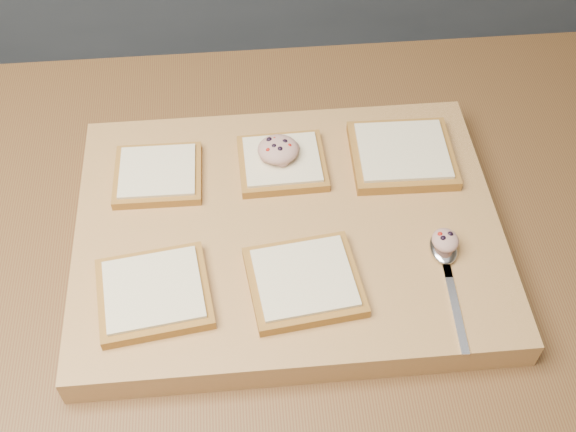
# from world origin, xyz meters

# --- Properties ---
(island_counter) EXTENTS (2.00, 0.80, 0.90)m
(island_counter) POSITION_xyz_m (0.00, 0.00, 0.45)
(island_counter) COLOR slate
(island_counter) RESTS_ON ground
(cutting_board) EXTENTS (0.51, 0.39, 0.04)m
(cutting_board) POSITION_xyz_m (0.06, 0.01, 0.92)
(cutting_board) COLOR tan
(cutting_board) RESTS_ON island_counter
(bread_far_left) EXTENTS (0.11, 0.10, 0.02)m
(bread_far_left) POSITION_xyz_m (-0.09, 0.10, 0.95)
(bread_far_left) COLOR #A06B29
(bread_far_left) RESTS_ON cutting_board
(bread_far_center) EXTENTS (0.11, 0.10, 0.02)m
(bread_far_center) POSITION_xyz_m (0.06, 0.11, 0.95)
(bread_far_center) COLOR #A06B29
(bread_far_center) RESTS_ON cutting_board
(bread_far_right) EXTENTS (0.13, 0.12, 0.02)m
(bread_far_right) POSITION_xyz_m (0.22, 0.11, 0.95)
(bread_far_right) COLOR #A06B29
(bread_far_right) RESTS_ON cutting_board
(bread_near_left) EXTENTS (0.13, 0.13, 0.02)m
(bread_near_left) POSITION_xyz_m (-0.09, -0.08, 0.95)
(bread_near_left) COLOR #A06B29
(bread_near_left) RESTS_ON cutting_board
(bread_near_center) EXTENTS (0.13, 0.13, 0.02)m
(bread_near_center) POSITION_xyz_m (0.07, -0.08, 0.95)
(bread_near_center) COLOR #A06B29
(bread_near_center) RESTS_ON cutting_board
(tuna_salad_dollop) EXTENTS (0.05, 0.05, 0.02)m
(tuna_salad_dollop) POSITION_xyz_m (0.06, 0.11, 0.97)
(tuna_salad_dollop) COLOR tan
(tuna_salad_dollop) RESTS_ON bread_far_center
(spoon) EXTENTS (0.03, 0.16, 0.01)m
(spoon) POSITION_xyz_m (0.24, -0.06, 0.95)
(spoon) COLOR silver
(spoon) RESTS_ON cutting_board
(spoon_salad) EXTENTS (0.03, 0.03, 0.02)m
(spoon_salad) POSITION_xyz_m (0.24, -0.04, 0.96)
(spoon_salad) COLOR tan
(spoon_salad) RESTS_ON spoon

